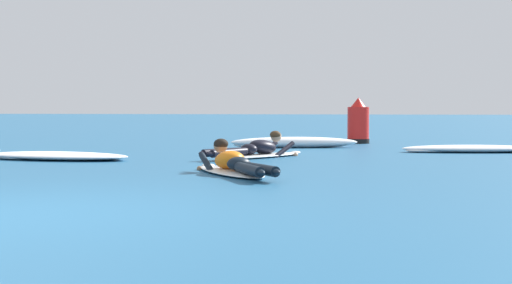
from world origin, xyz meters
The scene contains 7 objects.
ground_plane centered at (0.00, 10.00, 0.00)m, with size 120.00×120.00×0.00m, color #235B84.
surfer_near centered at (1.40, 4.20, 0.14)m, with size 1.67×2.44×0.53m.
surfer_far centered at (1.23, 7.66, 0.14)m, with size 1.79×2.41×0.54m.
whitewater_front centered at (-2.28, 6.69, 0.07)m, with size 2.93×1.42×0.14m.
whitewater_mid_right centered at (5.43, 9.93, 0.07)m, with size 2.96×1.09×0.16m.
whitewater_back centered at (1.61, 11.09, 0.12)m, with size 2.97×1.08×0.25m.
channel_marker_buoy centered at (3.03, 13.30, 0.48)m, with size 0.57×0.57×1.17m.
Camera 1 is at (3.30, -6.49, 1.00)m, focal length 53.92 mm.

